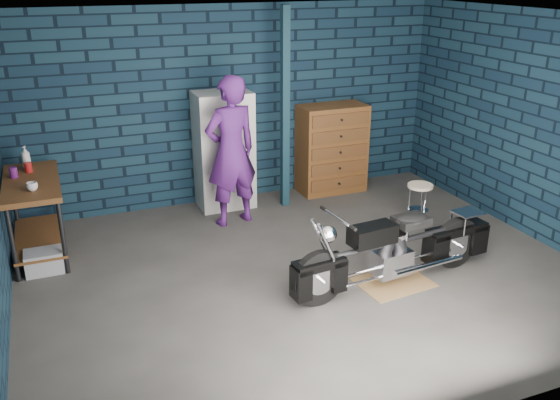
# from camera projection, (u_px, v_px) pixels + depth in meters

# --- Properties ---
(ground) EXTENTS (6.00, 6.00, 0.00)m
(ground) POSITION_uv_depth(u_px,v_px,m) (305.00, 273.00, 6.52)
(ground) COLOR #474542
(ground) RESTS_ON ground
(room_walls) EXTENTS (6.02, 5.01, 2.71)m
(room_walls) POSITION_uv_depth(u_px,v_px,m) (287.00, 91.00, 6.30)
(room_walls) COLOR black
(room_walls) RESTS_ON ground
(support_post) EXTENTS (0.10, 0.10, 2.70)m
(support_post) POSITION_uv_depth(u_px,v_px,m) (285.00, 111.00, 7.90)
(support_post) COLOR #122D39
(support_post) RESTS_ON ground
(workbench) EXTENTS (0.60, 1.40, 0.91)m
(workbench) POSITION_uv_depth(u_px,v_px,m) (37.00, 217.00, 6.81)
(workbench) COLOR brown
(workbench) RESTS_ON ground
(drip_mat) EXTENTS (0.81, 0.64, 0.01)m
(drip_mat) POSITION_uv_depth(u_px,v_px,m) (393.00, 282.00, 6.32)
(drip_mat) COLOR brown
(drip_mat) RESTS_ON ground
(motorcycle) EXTENTS (2.12, 0.75, 0.92)m
(motorcycle) POSITION_uv_depth(u_px,v_px,m) (397.00, 244.00, 6.15)
(motorcycle) COLOR black
(motorcycle) RESTS_ON ground
(person) EXTENTS (0.79, 0.60, 1.93)m
(person) POSITION_uv_depth(u_px,v_px,m) (231.00, 152.00, 7.46)
(person) COLOR #541E71
(person) RESTS_ON ground
(storage_bin) EXTENTS (0.40, 0.28, 0.25)m
(storage_bin) POSITION_uv_depth(u_px,v_px,m) (44.00, 261.00, 6.50)
(storage_bin) COLOR gray
(storage_bin) RESTS_ON ground
(locker) EXTENTS (0.75, 0.54, 1.61)m
(locker) POSITION_uv_depth(u_px,v_px,m) (224.00, 151.00, 8.07)
(locker) COLOR silver
(locker) RESTS_ON ground
(tool_chest) EXTENTS (0.97, 0.54, 1.29)m
(tool_chest) POSITION_uv_depth(u_px,v_px,m) (332.00, 149.00, 8.70)
(tool_chest) COLOR brown
(tool_chest) RESTS_ON ground
(shop_stool) EXTENTS (0.40, 0.40, 0.58)m
(shop_stool) POSITION_uv_depth(u_px,v_px,m) (418.00, 206.00, 7.58)
(shop_stool) COLOR beige
(shop_stool) RESTS_ON ground
(cup_a) EXTENTS (0.13, 0.13, 0.09)m
(cup_a) POSITION_uv_depth(u_px,v_px,m) (32.00, 186.00, 6.31)
(cup_a) COLOR beige
(cup_a) RESTS_ON workbench
(mug_purple) EXTENTS (0.09, 0.09, 0.12)m
(mug_purple) POSITION_uv_depth(u_px,v_px,m) (13.00, 172.00, 6.70)
(mug_purple) COLOR #5E1967
(mug_purple) RESTS_ON workbench
(mug_red) EXTENTS (0.08, 0.08, 0.12)m
(mug_red) POSITION_uv_depth(u_px,v_px,m) (28.00, 167.00, 6.88)
(mug_red) COLOR #A21615
(mug_red) RESTS_ON workbench
(bottle) EXTENTS (0.13, 0.13, 0.27)m
(bottle) POSITION_uv_depth(u_px,v_px,m) (26.00, 157.00, 6.98)
(bottle) COLOR gray
(bottle) RESTS_ON workbench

